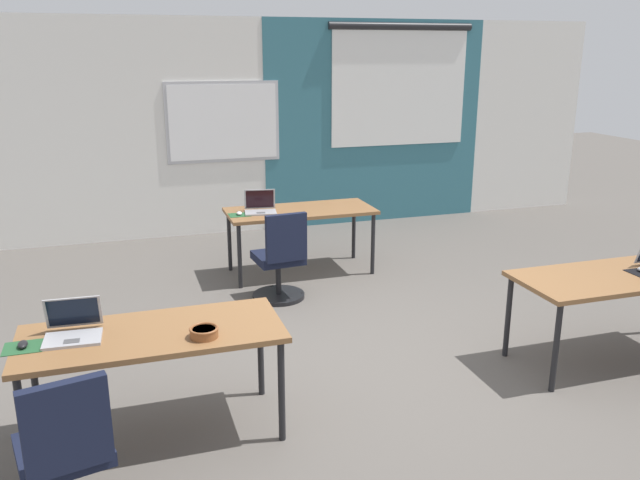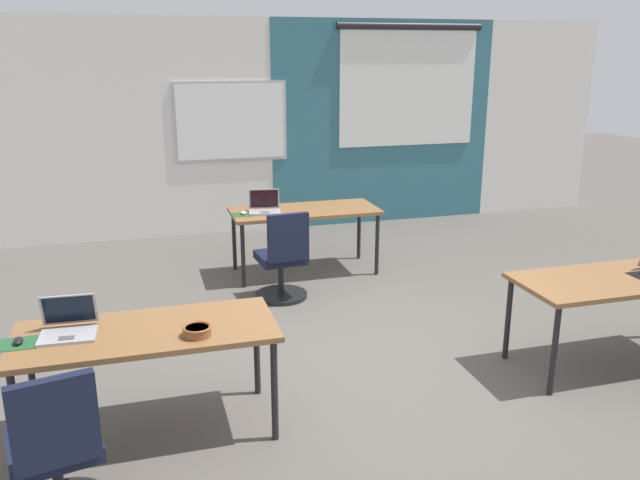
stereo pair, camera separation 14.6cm
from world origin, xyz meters
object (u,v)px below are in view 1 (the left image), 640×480
Objects in this scene: desk_near_left at (153,340)px; chair_far_left at (280,264)px; chair_near_left_end at (67,464)px; mouse_near_left_end at (23,344)px; laptop_far_left at (260,208)px; desk_far_center at (300,215)px; mouse_far_left at (239,213)px; laptop_near_left_end at (73,329)px; snack_bowl at (204,332)px; desk_near_right at (616,282)px.

chair_far_left reaches higher than desk_near_left.
chair_near_left_end is (-0.49, -0.74, -0.28)m from desk_near_left.
laptop_far_left is (2.04, 2.81, 0.03)m from mouse_near_left_end.
laptop_far_left reaches higher than mouse_near_left_end.
desk_far_center is 0.91m from chair_far_left.
desk_far_center is (1.75, 2.80, 0.00)m from desk_near_left.
chair_near_left_end is 3.84m from mouse_far_left.
desk_far_center is at bearing -135.21° from chair_near_left_end.
mouse_far_left is (1.80, 2.75, 0.00)m from mouse_near_left_end.
laptop_far_left reaches higher than laptop_near_left_end.
mouse_near_left_end is 0.27× the size of laptop_far_left.
snack_bowl is at bearing -116.00° from desk_far_center.
mouse_near_left_end is (-0.73, -0.01, 0.08)m from desk_near_left.
desk_near_right is at bearing 2.15° from laptop_near_left_end.
desk_near_right and desk_far_center have the same top height.
mouse_near_left_end reaches higher than desk_near_right.
laptop_far_left is 2.09× the size of snack_bowl.
laptop_far_left is at bearing -93.72° from chair_far_left.
laptop_far_left is (-2.19, 2.80, 0.11)m from desk_near_right.
mouse_far_left is at bearing -126.97° from chair_near_left_end.
chair_far_left is (0.02, -0.76, -0.39)m from laptop_far_left.
laptop_far_left reaches higher than desk_near_right.
mouse_far_left is 0.59× the size of snack_bowl.
mouse_far_left is (-2.43, 2.75, 0.08)m from desk_near_right.
laptop_near_left_end is 0.38× the size of chair_near_left_end.
desk_near_left is at bearing -4.60° from laptop_near_left_end.
desk_far_center is (-1.75, 2.80, 0.00)m from desk_near_right.
desk_near_left is 1.74× the size of chair_near_left_end.
mouse_far_left reaches higher than desk_near_left.
mouse_near_left_end is at bearing -131.45° from desk_far_center.
laptop_near_left_end is 3.29× the size of mouse_far_left.
desk_near_right is 4.23m from mouse_near_left_end.
desk_near_left is at bearing 148.61° from snack_bowl.
laptop_near_left_end is 0.89m from chair_near_left_end.
chair_near_left_end is (-2.24, -3.54, -0.28)m from desk_far_center.
desk_far_center is 3.32m from snack_bowl.
laptop_far_left is at bearing 60.28° from laptop_near_left_end.
laptop_far_left is (1.76, 2.74, 0.00)m from laptop_near_left_end.
snack_bowl is at bearing -14.79° from laptop_near_left_end.
mouse_near_left_end is 0.57× the size of snack_bowl.
chair_near_left_end is 1.00× the size of chair_far_left.
desk_far_center is 15.26× the size of mouse_far_left.
mouse_far_left reaches higher than desk_near_right.
mouse_far_left is 3.03m from snack_bowl.
chair_near_left_end reaches higher than snack_bowl.
mouse_far_left is at bearing -75.06° from chair_far_left.
desk_near_left is 1.00× the size of desk_far_center.
desk_near_left is 0.93m from chair_near_left_end.
chair_far_left is at bearing -136.05° from chair_near_left_end.
mouse_near_left_end is 2.93m from chair_far_left.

